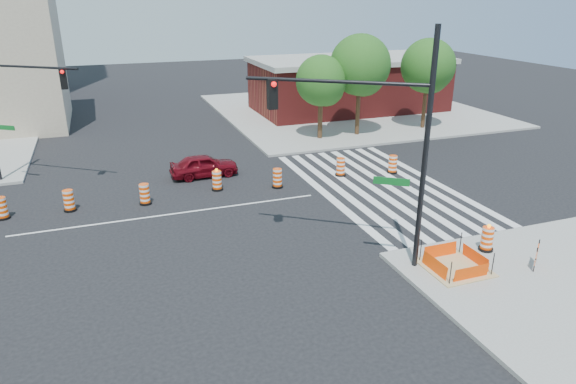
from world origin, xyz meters
name	(u,v)px	position (x,y,z in m)	size (l,w,h in m)	color
ground	(172,214)	(0.00, 0.00, 0.00)	(120.00, 120.00, 0.00)	black
sidewalk_ne	(348,110)	(18.00, 18.00, 0.07)	(22.00, 22.00, 0.15)	gray
crosswalk_east	(379,186)	(10.95, 0.00, 0.01)	(6.75, 13.50, 0.01)	silver
lane_centerline	(172,214)	(0.00, 0.00, 0.01)	(14.00, 0.12, 0.01)	silver
excavation_pit	(455,266)	(9.00, -9.00, 0.22)	(2.20, 2.20, 0.90)	tan
brick_storefront	(349,84)	(18.00, 18.00, 2.32)	(16.50, 8.50, 4.60)	maroon
red_coupe	(204,165)	(2.50, 4.80, 0.64)	(1.52, 3.77, 1.28)	#620811
signal_pole_se	(374,128)	(6.28, -7.25, 5.25)	(5.38, 3.87, 8.57)	black
signal_pole_nw	(9,95)	(-6.82, 6.71, 4.86)	(4.95, 3.60, 7.92)	black
pit_drum	(487,239)	(11.05, -8.22, 0.62)	(0.57, 0.57, 1.12)	black
barricade	(537,254)	(11.81, -9.97, 0.69)	(0.66, 0.57, 0.98)	#FF4A05
tree_north_c	(321,83)	(11.78, 9.82, 3.95)	(3.52, 3.46, 5.88)	#382314
tree_north_d	(360,68)	(14.72, 9.86, 4.82)	(4.22, 4.22, 7.18)	#382314
tree_north_e	(428,69)	(20.37, 9.96, 4.52)	(3.96, 3.96, 6.73)	#382314
median_drum_1	(2,209)	(-7.33, 2.14, 0.48)	(0.60, 0.60, 1.02)	black
median_drum_2	(69,201)	(-4.49, 2.09, 0.48)	(0.60, 0.60, 1.02)	black
median_drum_3	(145,195)	(-1.05, 1.72, 0.48)	(0.60, 0.60, 1.02)	black
median_drum_4	(217,181)	(2.69, 2.42, 0.49)	(0.60, 0.60, 1.18)	black
median_drum_5	(277,179)	(5.78, 1.70, 0.48)	(0.60, 0.60, 1.02)	black
median_drum_6	(341,168)	(9.75, 2.27, 0.48)	(0.60, 0.60, 1.02)	black
median_drum_7	(393,165)	(12.77, 1.69, 0.48)	(0.60, 0.60, 1.02)	black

